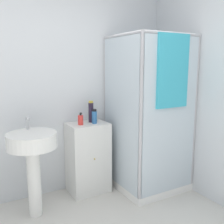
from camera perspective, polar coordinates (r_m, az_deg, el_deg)
wall_back at (r=3.12m, az=-16.05°, el=4.31°), size 6.40×0.06×2.50m
shower_enclosure at (r=3.30m, az=7.88°, el=-7.25°), size 0.82×0.85×1.90m
vanity_cabinet at (r=3.27m, az=-5.26°, el=-9.84°), size 0.47×0.38×0.86m
sink at (r=2.78m, az=-16.91°, el=-8.32°), size 0.50×0.50×1.02m
soap_dispenser at (r=3.07m, az=-6.86°, el=-1.70°), size 0.06×0.06×0.15m
shampoo_bottle_tall_black at (r=3.19m, az=-4.60°, el=0.05°), size 0.06×0.06×0.26m
shampoo_bottle_blue at (r=3.12m, az=-3.86°, el=-1.00°), size 0.06×0.06×0.17m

